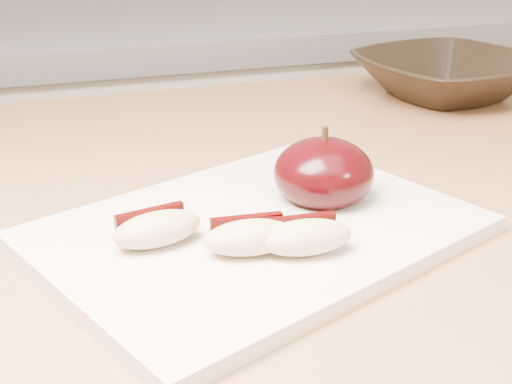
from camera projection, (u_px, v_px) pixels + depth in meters
name	position (u px, v px, depth m)	size (l,w,h in m)	color
back_cabinet	(135.00, 256.00, 1.38)	(2.40, 0.62, 0.94)	silver
cutting_board	(256.00, 232.00, 0.51)	(0.29, 0.22, 0.01)	silver
apple_half	(324.00, 173.00, 0.54)	(0.09, 0.09, 0.06)	black
apple_wedge_a	(157.00, 228.00, 0.47)	(0.07, 0.04, 0.02)	tan
apple_wedge_b	(250.00, 236.00, 0.46)	(0.06, 0.04, 0.02)	tan
apple_wedge_c	(305.00, 236.00, 0.46)	(0.06, 0.03, 0.02)	tan
bowl	(446.00, 76.00, 0.84)	(0.20, 0.20, 0.05)	black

